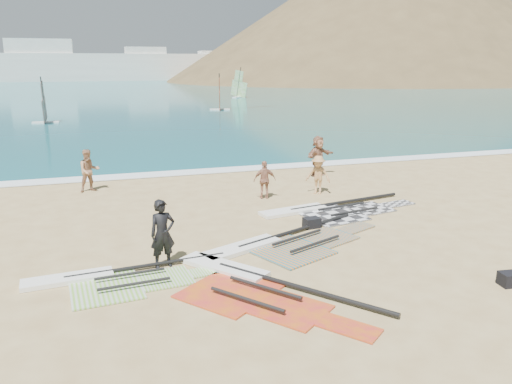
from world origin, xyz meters
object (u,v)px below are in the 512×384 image
object	(u,v)px
beachgoer_left	(89,171)
beachgoer_mid	(318,175)
rig_red	(250,285)
beachgoer_back	(265,180)
person_wetsuit	(163,234)
beachgoer_right	(318,156)
rig_orange	(284,243)
gear_bag_near	(312,223)
gear_bag_far	(511,279)
rig_grey	(329,210)
rig_green	(112,280)

from	to	relation	value
beachgoer_left	beachgoer_mid	bearing A→B (deg)	-34.34
rig_red	beachgoer_back	size ratio (longest dim) A/B	3.68
person_wetsuit	rig_red	bearing A→B (deg)	-57.06
beachgoer_mid	beachgoer_back	world-z (taller)	beachgoer_mid
beachgoer_right	rig_orange	bearing A→B (deg)	-147.09
rig_red	beachgoer_right	size ratio (longest dim) A/B	2.91
gear_bag_near	beachgoer_right	world-z (taller)	beachgoer_right
beachgoer_mid	beachgoer_right	bearing A→B (deg)	103.84
gear_bag_far	beachgoer_left	distance (m)	16.38
rig_grey	gear_bag_far	bearing A→B (deg)	-88.31
rig_green	person_wetsuit	size ratio (longest dim) A/B	2.81
gear_bag_near	beachgoer_left	xyz separation A→B (m)	(-7.08, 7.35, 0.74)
rig_orange	rig_red	distance (m)	3.11
gear_bag_far	rig_orange	bearing A→B (deg)	135.07
rig_orange	beachgoer_back	bearing A→B (deg)	54.53
rig_grey	beachgoer_back	world-z (taller)	beachgoer_back
rig_red	beachgoer_mid	distance (m)	9.53
beachgoer_left	beachgoer_right	world-z (taller)	beachgoer_right
rig_grey	rig_orange	size ratio (longest dim) A/B	1.01
rig_green	rig_red	distance (m)	3.50
rig_red	beachgoer_left	size ratio (longest dim) A/B	3.14
rig_red	gear_bag_far	size ratio (longest dim) A/B	10.20
rig_grey	beachgoer_right	distance (m)	6.14
gear_bag_near	beachgoer_back	world-z (taller)	beachgoer_back
rig_green	person_wetsuit	distance (m)	1.73
beachgoer_mid	beachgoer_back	distance (m)	2.38
person_wetsuit	beachgoer_left	size ratio (longest dim) A/B	1.03
gear_bag_near	rig_green	bearing A→B (deg)	-159.86
rig_grey	beachgoer_left	bearing A→B (deg)	135.20
person_wetsuit	beachgoer_back	xyz separation A→B (m)	(4.83, 5.81, -0.16)
gear_bag_near	gear_bag_far	xyz separation A→B (m)	(2.89, -5.62, -0.00)
gear_bag_near	gear_bag_far	bearing A→B (deg)	-62.77
gear_bag_far	beachgoer_left	size ratio (longest dim) A/B	0.31
gear_bag_far	beachgoer_back	distance (m)	10.15
rig_red	beachgoer_left	xyz separation A→B (m)	(-3.77, 11.13, 0.86)
gear_bag_far	beachgoer_right	world-z (taller)	beachgoer_right
rig_green	rig_orange	distance (m)	5.18
gear_bag_far	beachgoer_back	world-z (taller)	beachgoer_back
rig_red	beachgoer_right	bearing A→B (deg)	110.29
gear_bag_near	beachgoer_mid	xyz separation A→B (m)	(2.06, 4.06, 0.64)
beachgoer_back	rig_grey	bearing A→B (deg)	132.08
rig_orange	beachgoer_left	distance (m)	10.32
gear_bag_near	beachgoer_left	distance (m)	10.23
gear_bag_far	beachgoer_mid	size ratio (longest dim) A/B	0.35
rig_grey	person_wetsuit	bearing A→B (deg)	-163.15
gear_bag_near	beachgoer_mid	bearing A→B (deg)	63.09
rig_orange	person_wetsuit	distance (m)	3.83
beachgoer_left	beachgoer_right	distance (m)	10.57
rig_red	beachgoer_left	bearing A→B (deg)	160.77
rig_green	beachgoer_right	xyz separation A→B (m)	(10.02, 9.61, 0.93)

